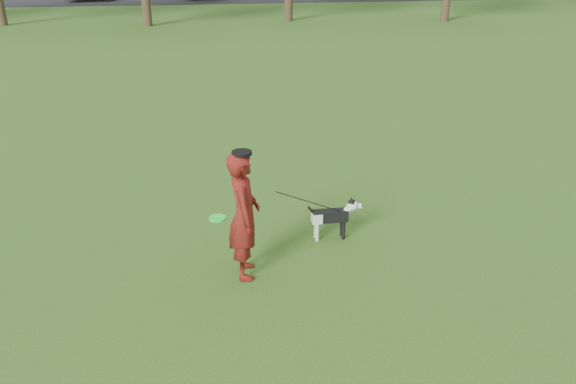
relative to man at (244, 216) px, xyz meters
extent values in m
plane|color=#285116|center=(0.72, 0.48, -0.92)|extent=(120.00, 120.00, 0.00)
cube|color=black|center=(0.72, 40.48, -0.91)|extent=(120.00, 7.00, 0.02)
imported|color=#530B0D|center=(0.00, 0.00, 0.00)|extent=(0.46, 0.69, 1.84)
cube|color=black|center=(1.40, 0.84, -0.52)|extent=(0.56, 0.17, 0.18)
cube|color=white|center=(1.19, 0.84, -0.53)|extent=(0.16, 0.18, 0.16)
cylinder|color=white|center=(1.19, 0.78, -0.77)|extent=(0.06, 0.06, 0.30)
cylinder|color=white|center=(1.19, 0.90, -0.77)|extent=(0.06, 0.06, 0.30)
cylinder|color=black|center=(1.61, 0.78, -0.77)|extent=(0.06, 0.06, 0.30)
cylinder|color=black|center=(1.61, 0.90, -0.77)|extent=(0.06, 0.06, 0.30)
cylinder|color=white|center=(1.65, 0.84, -0.48)|extent=(0.18, 0.11, 0.20)
sphere|color=white|center=(1.75, 0.84, -0.37)|extent=(0.17, 0.17, 0.17)
sphere|color=black|center=(1.74, 0.84, -0.33)|extent=(0.13, 0.13, 0.13)
cube|color=white|center=(1.84, 0.84, -0.38)|extent=(0.11, 0.07, 0.06)
sphere|color=black|center=(1.91, 0.84, -0.38)|extent=(0.04, 0.04, 0.04)
cone|color=black|center=(1.74, 0.79, -0.28)|extent=(0.06, 0.06, 0.07)
cone|color=black|center=(1.74, 0.88, -0.28)|extent=(0.06, 0.06, 0.07)
cylinder|color=black|center=(1.13, 0.84, -0.46)|extent=(0.19, 0.04, 0.25)
cylinder|color=black|center=(1.60, 0.84, -0.47)|extent=(0.12, 0.12, 0.02)
cylinder|color=#1FF737|center=(-0.36, -0.05, 0.02)|extent=(0.23, 0.23, 0.02)
cylinder|color=black|center=(0.00, 0.00, 0.91)|extent=(0.27, 0.27, 0.04)
camera|label=1|loc=(-0.43, -6.84, 3.43)|focal=35.00mm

